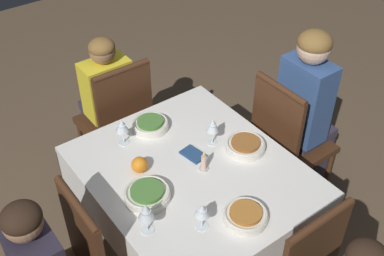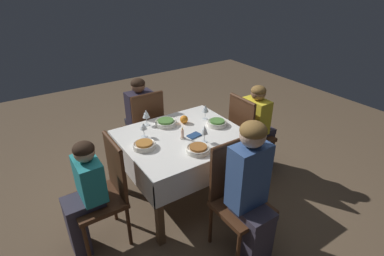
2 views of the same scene
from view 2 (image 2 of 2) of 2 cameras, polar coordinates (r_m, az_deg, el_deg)
ground_plane at (r=3.30m, az=-1.51°, el=-12.70°), size 8.00×8.00×0.00m
dining_table at (r=2.92m, az=-1.67°, el=-3.12°), size 1.15×0.98×0.74m
chair_south at (r=2.52m, az=8.50°, el=-12.35°), size 0.41×0.41×0.97m
chair_north at (r=3.54m, az=-8.91°, el=0.32°), size 0.41×0.41×0.97m
chair_east at (r=3.42m, az=10.49°, el=-0.86°), size 0.41×0.41×0.97m
chair_west at (r=2.64m, az=-16.19°, el=-11.23°), size 0.41×0.41×0.97m
person_adult_denim at (r=2.33m, az=11.34°, el=-11.15°), size 0.30×0.34×1.23m
person_child_dark at (r=3.65m, az=-10.11°, el=2.22°), size 0.30×0.33×1.08m
person_child_yellow at (r=3.50m, az=12.58°, el=0.66°), size 0.33×0.30×1.06m
person_child_teal at (r=2.59m, az=-19.91°, el=-11.77°), size 0.33×0.30×1.02m
bowl_south at (r=2.61m, az=1.19°, el=-4.02°), size 0.21×0.21×0.06m
wine_glass_south at (r=2.71m, az=2.39°, el=-0.42°), size 0.07×0.07×0.17m
bowl_north at (r=3.07m, az=-4.99°, el=1.07°), size 0.22×0.22×0.06m
wine_glass_north at (r=3.05m, az=-8.74°, el=2.62°), size 0.07×0.07×0.17m
bowl_east at (r=3.06m, az=4.83°, el=1.00°), size 0.20×0.20×0.06m
wine_glass_east at (r=3.14m, az=2.54°, el=3.65°), size 0.07×0.07×0.16m
bowl_west at (r=2.70m, az=-9.05°, el=-3.23°), size 0.21×0.21×0.06m
wine_glass_west at (r=2.84m, az=-9.24°, el=0.24°), size 0.07×0.07×0.14m
candle_centerpiece at (r=2.80m, az=-1.82°, el=-1.27°), size 0.05×0.05×0.12m
orange_fruit at (r=3.09m, az=-1.52°, el=1.66°), size 0.08×0.08×0.08m
napkin_red_folded at (r=2.86m, az=0.42°, el=-1.42°), size 0.14×0.10×0.01m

